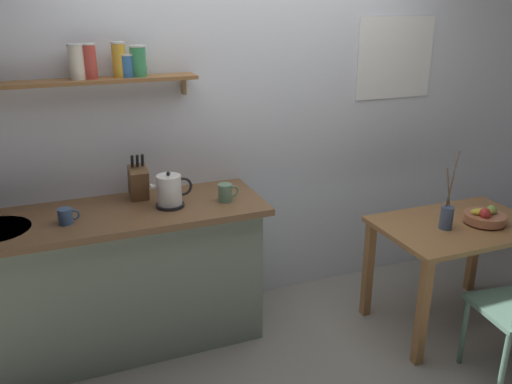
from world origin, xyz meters
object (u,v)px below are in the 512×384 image
object	(u,v)px
fruit_bowl	(485,217)
electric_kettle	(170,191)
knife_block	(138,182)
coffee_mug_spare	(226,193)
coffee_mug_by_sink	(66,216)
twig_vase	(447,216)
dining_table	(456,241)

from	to	relation	value
fruit_bowl	electric_kettle	world-z (taller)	electric_kettle
knife_block	coffee_mug_spare	bearing A→B (deg)	-24.46
coffee_mug_by_sink	knife_block	bearing A→B (deg)	27.15
fruit_bowl	coffee_mug_by_sink	distance (m)	2.55
fruit_bowl	knife_block	xyz separation A→B (m)	(-2.06, 0.73, 0.26)
twig_vase	coffee_mug_spare	xyz separation A→B (m)	(-1.29, 0.48, 0.17)
electric_kettle	dining_table	bearing A→B (deg)	-15.54
twig_vase	coffee_mug_by_sink	size ratio (longest dim) A/B	4.30
electric_kettle	knife_block	xyz separation A→B (m)	(-0.15, 0.18, 0.02)
knife_block	coffee_mug_by_sink	bearing A→B (deg)	-152.85
coffee_mug_by_sink	electric_kettle	bearing A→B (deg)	4.02
twig_vase	knife_block	bearing A→B (deg)	158.43
knife_block	dining_table	bearing A→B (deg)	-19.41
knife_block	coffee_mug_by_sink	world-z (taller)	knife_block
electric_kettle	coffee_mug_by_sink	bearing A→B (deg)	-175.98
dining_table	coffee_mug_by_sink	xyz separation A→B (m)	(-2.35, 0.45, 0.36)
knife_block	coffee_mug_by_sink	size ratio (longest dim) A/B	2.53
electric_kettle	coffee_mug_by_sink	distance (m)	0.59
dining_table	twig_vase	xyz separation A→B (m)	(-0.13, -0.03, 0.21)
electric_kettle	coffee_mug_by_sink	xyz separation A→B (m)	(-0.59, -0.04, -0.05)
twig_vase	coffee_mug_spare	bearing A→B (deg)	159.54
fruit_bowl	electric_kettle	xyz separation A→B (m)	(-1.91, 0.55, 0.25)
twig_vase	fruit_bowl	bearing A→B (deg)	-5.82
electric_kettle	coffee_mug_spare	size ratio (longest dim) A/B	1.92
dining_table	coffee_mug_spare	distance (m)	1.54
twig_vase	dining_table	bearing A→B (deg)	12.01
coffee_mug_by_sink	dining_table	bearing A→B (deg)	-10.79
electric_kettle	fruit_bowl	bearing A→B (deg)	-15.99
fruit_bowl	coffee_mug_by_sink	bearing A→B (deg)	168.56
fruit_bowl	electric_kettle	distance (m)	2.00
twig_vase	knife_block	distance (m)	1.92
fruit_bowl	coffee_mug_spare	xyz separation A→B (m)	(-1.57, 0.51, 0.20)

